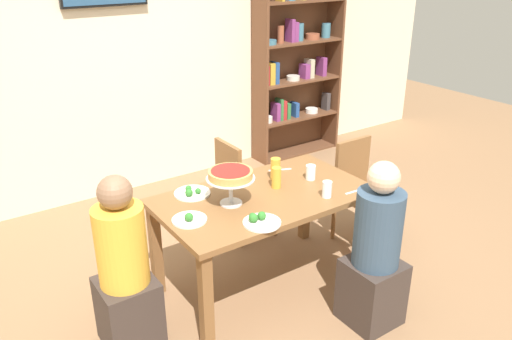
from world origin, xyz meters
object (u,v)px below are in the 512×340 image
diner_near_right (375,257)px  diner_head_west (125,276)px  salad_plate_near_diner (192,193)px  cutlery_fork_near (356,191)px  dining_table (264,208)px  deep_dish_pizza_stand (231,176)px  water_glass_clear_far (311,172)px  beer_glass_amber_tall (275,169)px  beer_glass_amber_short (276,178)px  chair_head_east (360,187)px  bookshelf (296,58)px  water_glass_clear_near (327,189)px  salad_plate_spare (189,219)px  cutlery_knife_near (280,170)px  chair_far_right (240,184)px  salad_plate_far_diner (260,221)px

diner_near_right → diner_head_west: (-1.39, 0.71, 0.00)m
salad_plate_near_diner → cutlery_fork_near: bearing=-31.9°
dining_table → diner_head_west: (-1.04, -0.02, -0.15)m
deep_dish_pizza_stand → water_glass_clear_far: bearing=0.6°
deep_dish_pizza_stand → beer_glass_amber_tall: deep_dish_pizza_stand is taller
deep_dish_pizza_stand → beer_glass_amber_short: 0.42m
dining_table → beer_glass_amber_tall: 0.33m
chair_head_east → beer_glass_amber_tall: bearing=-4.9°
bookshelf → diner_near_right: (-1.52, -2.74, -0.66)m
bookshelf → water_glass_clear_far: bearing=-125.9°
bookshelf → water_glass_clear_near: (-1.54, -2.28, -0.35)m
dining_table → salad_plate_spare: salad_plate_spare is taller
diner_head_west → cutlery_knife_near: diner_head_west is taller
salad_plate_spare → water_glass_clear_near: bearing=-13.7°
chair_far_right → salad_plate_spare: size_ratio=3.96×
salad_plate_far_diner → beer_glass_amber_tall: (0.47, 0.48, 0.06)m
chair_head_east → cutlery_fork_near: (-0.49, -0.41, 0.26)m
beer_glass_amber_tall → beer_glass_amber_short: bearing=-123.7°
dining_table → beer_glass_amber_tall: size_ratio=9.03×
diner_near_right → water_glass_clear_far: 0.81m
chair_head_east → beer_glass_amber_short: beer_glass_amber_short is taller
diner_near_right → salad_plate_near_diner: 1.29m
dining_table → salad_plate_far_diner: (-0.25, -0.31, 0.12)m
chair_far_right → salad_plate_spare: chair_far_right is taller
cutlery_knife_near → dining_table: bearing=60.6°
diner_near_right → water_glass_clear_far: size_ratio=10.54×
deep_dish_pizza_stand → beer_glass_amber_tall: bearing=17.6°
cutlery_fork_near → salad_plate_spare: bearing=169.4°
salad_plate_spare → water_glass_clear_far: water_glass_clear_far is taller
diner_near_right → chair_far_right: bearing=4.3°
dining_table → beer_glass_amber_tall: beer_glass_amber_tall is taller
salad_plate_near_diner → water_glass_clear_near: size_ratio=2.19×
chair_head_east → beer_glass_amber_tall: 0.90m
chair_head_east → water_glass_clear_near: bearing=27.0°
deep_dish_pizza_stand → salad_plate_spare: 0.39m
bookshelf → beer_glass_amber_short: (-1.73, -1.97, -0.33)m
water_glass_clear_far → beer_glass_amber_tall: bearing=145.8°
bookshelf → beer_glass_amber_short: bearing=-131.4°
chair_far_right → salad_plate_spare: bearing=-48.8°
salad_plate_near_diner → water_glass_clear_near: bearing=-36.6°
bookshelf → salad_plate_far_diner: bearing=-132.4°
salad_plate_spare → water_glass_clear_far: 1.03m
bookshelf → salad_plate_spare: bearing=-140.3°
bookshelf → beer_glass_amber_tall: 2.50m
chair_far_right → cutlery_fork_near: chair_far_right is taller
chair_head_east → salad_plate_near_diner: chair_head_east is taller
salad_plate_far_diner → beer_glass_amber_short: 0.54m
water_glass_clear_near → cutlery_knife_near: bearing=88.5°
salad_plate_near_diner → diner_head_west: bearing=-154.5°
salad_plate_near_diner → beer_glass_amber_tall: (0.63, -0.12, 0.07)m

